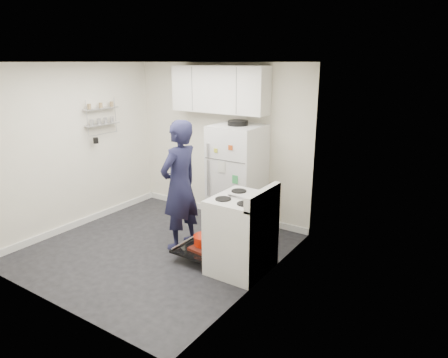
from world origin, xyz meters
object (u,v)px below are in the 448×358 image
Objects in this scene: refrigerator at (237,178)px; electric_range at (241,235)px; person at (180,186)px; open_oven_door at (204,244)px.

electric_range is at bearing -56.64° from refrigerator.
electric_range is at bearing 87.24° from person.
electric_range is 0.63m from open_oven_door.
open_oven_door is 0.39× the size of person.
person reaches higher than open_oven_door.
electric_range reaches higher than open_oven_door.
person is at bearing 167.75° from open_oven_door.
person is at bearing 174.24° from electric_range.
person is (-1.03, 0.10, 0.42)m from electric_range.
refrigerator is at bearing 165.96° from person.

